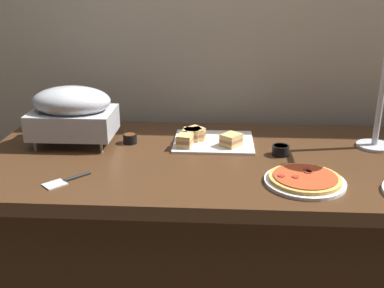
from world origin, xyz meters
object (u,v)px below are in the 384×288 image
(pizza_plate_center, at_px, (305,180))
(sauce_cup_far, at_px, (130,138))
(sandwich_platter, at_px, (207,139))
(chafing_dish, at_px, (72,112))
(serving_spatula, at_px, (66,181))
(sauce_cup_near, at_px, (281,150))

(pizza_plate_center, height_order, sauce_cup_far, sauce_cup_far)
(sandwich_platter, height_order, sauce_cup_far, sandwich_platter)
(chafing_dish, distance_m, serving_spatula, 0.40)
(sauce_cup_far, xyz_separation_m, serving_spatula, (-0.15, -0.39, -0.02))
(pizza_plate_center, height_order, serving_spatula, pizza_plate_center)
(sauce_cup_near, bearing_deg, serving_spatula, -159.20)
(chafing_dish, height_order, sauce_cup_near, chafing_dish)
(sauce_cup_near, xyz_separation_m, sauce_cup_far, (-0.61, 0.10, -0.00))
(pizza_plate_center, distance_m, sandwich_platter, 0.50)
(chafing_dish, height_order, pizza_plate_center, chafing_dish)
(chafing_dish, xyz_separation_m, sandwich_platter, (0.54, 0.02, -0.12))
(sauce_cup_far, relative_size, serving_spatula, 0.39)
(sandwich_platter, bearing_deg, sauce_cup_far, -178.12)
(chafing_dish, bearing_deg, sandwich_platter, 2.60)
(pizza_plate_center, relative_size, serving_spatula, 1.86)
(chafing_dish, relative_size, sandwich_platter, 1.02)
(sandwich_platter, relative_size, sauce_cup_near, 5.02)
(chafing_dish, height_order, sandwich_platter, chafing_dish)
(chafing_dish, distance_m, sauce_cup_far, 0.26)
(chafing_dish, xyz_separation_m, pizza_plate_center, (0.88, -0.34, -0.12))
(sauce_cup_far, bearing_deg, pizza_plate_center, -28.30)
(sandwich_platter, bearing_deg, sauce_cup_near, -20.66)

